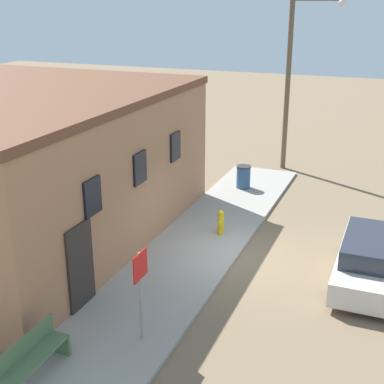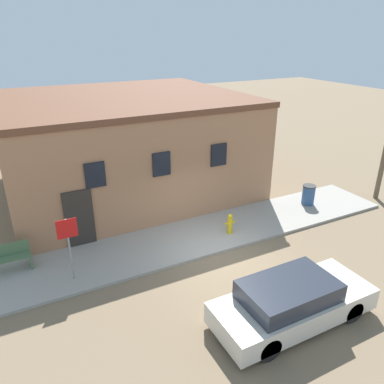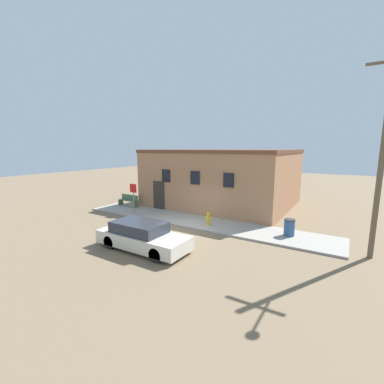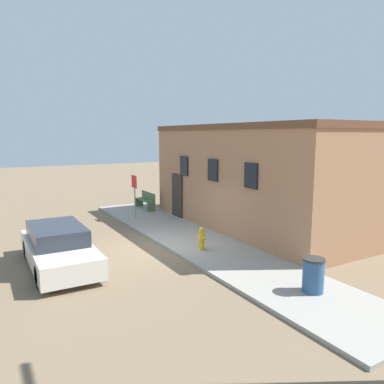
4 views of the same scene
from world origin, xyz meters
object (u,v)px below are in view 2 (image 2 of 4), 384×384
Objects in this scene: bench at (1,260)px; parked_car at (292,302)px; fire_hydrant at (230,224)px; stop_sign at (68,239)px; trash_bin at (308,195)px.

bench is 0.39× the size of parked_car.
parked_car reaches higher than fire_hydrant.
stop_sign reaches higher than fire_hydrant.
trash_bin is (10.31, 0.82, -0.99)m from stop_sign.
parked_car is at bearing -42.28° from stop_sign.
parked_car is at bearing -40.54° from bench.
stop_sign reaches higher than parked_car.
fire_hydrant is at bearing 2.05° from stop_sign.
stop_sign is 2.58m from bench.
stop_sign is 0.46× the size of parked_car.
trash_bin is 7.56m from parked_car.
trash_bin is at bearing 43.61° from parked_car.
fire_hydrant is 0.45× the size of bench.
bench is at bearing 144.24° from stop_sign.
fire_hydrant is 7.87m from bench.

